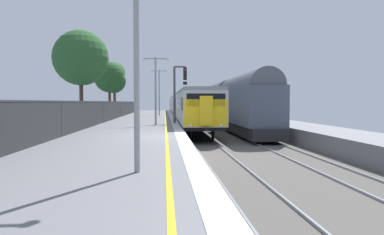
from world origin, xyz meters
The scene contains 11 objects.
ground centered at (2.64, 0.00, -0.61)m, with size 17.40×110.00×1.21m.
commuter_train_at_platform centered at (2.10, 34.64, 1.27)m, with size 2.83×61.67×3.81m.
freight_train_adjacent_track centered at (6.10, 30.94, 1.68)m, with size 2.60×54.33×4.90m.
signal_gantry centered at (0.64, 10.94, 2.87)m, with size 1.10×0.24×4.56m.
platform_lamp_near centered at (-1.10, -9.12, 3.26)m, with size 2.00×0.20×5.50m.
platform_lamp_mid centered at (-1.10, 9.05, 3.00)m, with size 2.00×0.20×5.01m.
platform_lamp_far centered at (-1.10, 27.22, 3.34)m, with size 2.00×0.20×5.67m.
platform_back_fence centered at (-5.45, 0.00, 0.92)m, with size 0.07×99.00×1.77m.
background_tree_left centered at (-8.07, 37.67, 5.94)m, with size 3.24×3.33×7.75m.
background_tree_centre centered at (-7.32, 29.05, 4.72)m, with size 4.09×3.96×6.87m.
background_tree_right centered at (-7.57, 13.73, 5.32)m, with size 4.71×4.71×7.82m.
Camera 1 is at (-0.44, -17.82, 1.70)m, focal length 33.60 mm.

